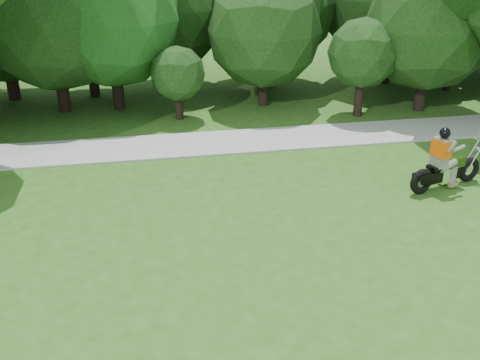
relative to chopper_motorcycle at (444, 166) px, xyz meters
name	(u,v)px	position (x,y,z in m)	size (l,w,h in m)	color
ground	(314,276)	(-4.74, -3.41, -0.66)	(100.00, 100.00, 0.00)	#295618
walkway	(242,141)	(-4.74, 4.59, -0.63)	(60.00, 2.20, 0.06)	#9B9B96
tree_line	(228,8)	(-4.14, 11.07, 2.94)	(41.53, 12.46, 7.60)	black
chopper_motorcycle	(444,166)	(0.00, 0.00, 0.00)	(2.47, 1.11, 1.80)	black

